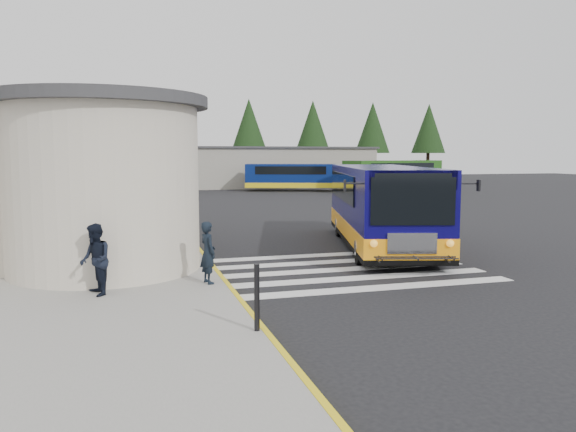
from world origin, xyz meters
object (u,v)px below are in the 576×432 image
object	(u,v)px
pedestrian_b	(95,260)
far_bus_b	(393,174)
pedestrian_a	(208,252)
bollard	(257,298)
far_bus_a	(291,176)
transit_bus	(381,209)

from	to	relation	value
pedestrian_b	far_bus_b	bearing A→B (deg)	127.47
pedestrian_a	bollard	world-z (taller)	pedestrian_a
far_bus_a	far_bus_b	size ratio (longest dim) A/B	0.88
transit_bus	pedestrian_a	size ratio (longest dim) A/B	6.85
transit_bus	pedestrian_b	distance (m)	10.89
transit_bus	far_bus_a	world-z (taller)	transit_bus
transit_bus	far_bus_b	xyz separation A→B (m)	(14.40, 27.48, 0.20)
bollard	pedestrian_b	bearing A→B (deg)	129.39
pedestrian_b	far_bus_a	size ratio (longest dim) A/B	0.19
far_bus_a	far_bus_b	world-z (taller)	far_bus_b
pedestrian_b	pedestrian_a	bearing A→B (deg)	84.50
bollard	far_bus_b	world-z (taller)	far_bus_b
pedestrian_b	far_bus_b	world-z (taller)	far_bus_b
bollard	far_bus_a	bearing A→B (deg)	72.57
transit_bus	far_bus_a	bearing A→B (deg)	94.60
pedestrian_a	far_bus_a	size ratio (longest dim) A/B	0.18
pedestrian_b	far_bus_a	bearing A→B (deg)	140.87
transit_bus	bollard	size ratio (longest dim) A/B	8.64
pedestrian_b	transit_bus	bearing A→B (deg)	101.89
pedestrian_a	bollard	xyz separation A→B (m)	(0.30, -4.08, -0.16)
pedestrian_a	bollard	distance (m)	4.10
pedestrian_b	far_bus_b	distance (m)	40.49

